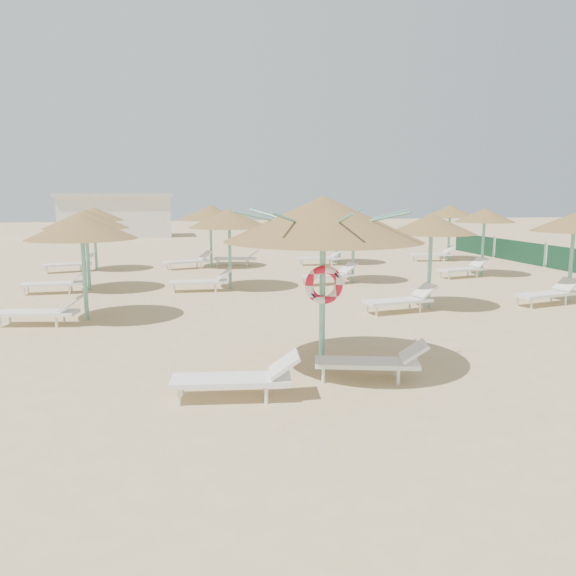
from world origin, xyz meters
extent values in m
plane|color=tan|center=(0.00, 0.00, 0.00)|extent=(120.00, 120.00, 0.00)
cylinder|color=#64AF9B|center=(0.31, -0.09, 1.33)|extent=(0.11, 0.11, 2.65)
cone|color=olive|center=(0.31, -0.09, 2.77)|extent=(3.53, 3.53, 0.80)
cylinder|color=#64AF9B|center=(0.31, -0.09, 2.50)|extent=(0.20, 0.20, 0.12)
cylinder|color=#64AF9B|center=(1.13, -0.09, 2.73)|extent=(1.60, 0.04, 0.40)
cylinder|color=#64AF9B|center=(0.89, 0.48, 2.73)|extent=(1.16, 1.16, 0.40)
cylinder|color=#64AF9B|center=(0.31, 0.72, 2.73)|extent=(0.04, 1.60, 0.40)
cylinder|color=#64AF9B|center=(-0.26, 0.48, 2.73)|extent=(1.16, 1.16, 0.40)
cylinder|color=#64AF9B|center=(-0.50, -0.09, 2.73)|extent=(1.60, 0.04, 0.40)
cylinder|color=#64AF9B|center=(-0.26, -0.67, 2.73)|extent=(1.16, 1.16, 0.40)
cylinder|color=#64AF9B|center=(0.31, -0.91, 2.73)|extent=(0.04, 1.60, 0.40)
cylinder|color=#64AF9B|center=(0.89, -0.67, 2.73)|extent=(1.16, 1.16, 0.40)
torus|color=red|center=(0.31, -0.19, 1.60)|extent=(0.70, 0.15, 0.70)
cylinder|color=white|center=(-2.30, -1.37, 0.14)|extent=(0.06, 0.06, 0.28)
cylinder|color=white|center=(-2.23, -0.88, 0.14)|extent=(0.06, 0.06, 0.28)
cylinder|color=white|center=(-0.98, -1.55, 0.14)|extent=(0.06, 0.06, 0.28)
cylinder|color=white|center=(-0.91, -1.07, 0.14)|extent=(0.06, 0.06, 0.28)
cube|color=white|center=(-1.48, -1.23, 0.32)|extent=(1.94, 0.87, 0.08)
cube|color=white|center=(-0.65, -1.35, 0.55)|extent=(0.56, 0.65, 0.36)
cylinder|color=white|center=(0.14, -0.82, 0.13)|extent=(0.06, 0.06, 0.26)
cylinder|color=white|center=(0.27, -0.36, 0.13)|extent=(0.06, 0.06, 0.26)
cylinder|color=white|center=(1.36, -1.16, 0.13)|extent=(0.06, 0.06, 0.26)
cylinder|color=white|center=(1.49, -0.71, 0.13)|extent=(0.06, 0.06, 0.26)
cube|color=white|center=(0.93, -0.79, 0.30)|extent=(1.88, 1.05, 0.08)
cube|color=white|center=(1.70, -1.01, 0.53)|extent=(0.59, 0.67, 0.34)
cylinder|color=#64AF9B|center=(-4.47, 5.21, 1.15)|extent=(0.11, 0.11, 2.30)
cone|color=olive|center=(-4.47, 5.21, 2.39)|extent=(2.75, 2.75, 0.62)
cylinder|color=#64AF9B|center=(-4.47, 5.21, 2.15)|extent=(0.20, 0.20, 0.12)
cylinder|color=white|center=(-6.40, 4.72, 0.14)|extent=(0.06, 0.06, 0.28)
cylinder|color=white|center=(-6.30, 5.21, 0.14)|extent=(0.06, 0.06, 0.28)
cylinder|color=white|center=(-5.07, 4.46, 0.14)|extent=(0.06, 0.06, 0.28)
cylinder|color=white|center=(-4.98, 4.95, 0.14)|extent=(0.06, 0.06, 0.28)
cube|color=white|center=(-5.57, 4.81, 0.32)|extent=(1.98, 0.97, 0.08)
cube|color=white|center=(-4.73, 4.65, 0.56)|extent=(0.59, 0.68, 0.36)
cylinder|color=#64AF9B|center=(-4.98, 9.94, 1.15)|extent=(0.11, 0.11, 2.30)
cone|color=olive|center=(-4.98, 9.94, 2.39)|extent=(2.78, 2.78, 0.63)
cylinder|color=#64AF9B|center=(-4.98, 9.94, 2.15)|extent=(0.20, 0.20, 0.12)
cylinder|color=white|center=(-6.87, 9.28, 0.14)|extent=(0.06, 0.06, 0.28)
cylinder|color=white|center=(-6.88, 9.78, 0.14)|extent=(0.06, 0.06, 0.28)
cylinder|color=white|center=(-5.52, 9.29, 0.14)|extent=(0.06, 0.06, 0.28)
cylinder|color=white|center=(-5.53, 9.79, 0.14)|extent=(0.06, 0.06, 0.28)
cube|color=white|center=(-6.08, 9.54, 0.32)|extent=(1.90, 0.64, 0.08)
cube|color=white|center=(-5.23, 9.54, 0.56)|extent=(0.49, 0.60, 0.36)
cylinder|color=#64AF9B|center=(-5.34, 15.22, 1.15)|extent=(0.11, 0.11, 2.30)
cone|color=olive|center=(-5.34, 15.22, 2.38)|extent=(2.52, 2.52, 0.57)
cylinder|color=#64AF9B|center=(-5.34, 15.22, 2.15)|extent=(0.20, 0.20, 0.12)
cylinder|color=white|center=(-7.15, 14.37, 0.14)|extent=(0.06, 0.06, 0.28)
cylinder|color=white|center=(-7.28, 14.85, 0.14)|extent=(0.06, 0.06, 0.28)
cylinder|color=white|center=(-5.84, 14.72, 0.14)|extent=(0.06, 0.06, 0.28)
cylinder|color=white|center=(-5.98, 15.21, 0.14)|extent=(0.06, 0.06, 0.28)
cube|color=white|center=(-6.44, 14.82, 0.32)|extent=(2.00, 1.10, 0.08)
cube|color=white|center=(-5.62, 15.04, 0.56)|extent=(0.63, 0.71, 0.36)
cylinder|color=#64AF9B|center=(-0.30, 9.33, 1.15)|extent=(0.11, 0.11, 2.30)
cone|color=olive|center=(-0.30, 9.33, 2.39)|extent=(2.78, 2.78, 0.63)
cylinder|color=#64AF9B|center=(-0.30, 9.33, 2.15)|extent=(0.20, 0.20, 0.12)
cylinder|color=white|center=(-2.21, 8.72, 0.14)|extent=(0.06, 0.06, 0.28)
cylinder|color=white|center=(-2.19, 9.22, 0.14)|extent=(0.06, 0.06, 0.28)
cylinder|color=white|center=(-0.86, 8.65, 0.14)|extent=(0.06, 0.06, 0.28)
cylinder|color=white|center=(-0.84, 9.15, 0.14)|extent=(0.06, 0.06, 0.28)
cube|color=white|center=(-1.40, 8.93, 0.32)|extent=(1.93, 0.71, 0.08)
cube|color=white|center=(-0.55, 8.89, 0.56)|extent=(0.51, 0.62, 0.36)
cylinder|color=#64AF9B|center=(-0.47, 15.22, 1.15)|extent=(0.11, 0.11, 2.30)
cone|color=olive|center=(-0.47, 15.22, 2.40)|extent=(2.87, 2.87, 0.65)
cylinder|color=#64AF9B|center=(-0.47, 15.22, 2.15)|extent=(0.20, 0.20, 0.12)
cylinder|color=white|center=(-2.27, 14.36, 0.14)|extent=(0.06, 0.06, 0.28)
cylinder|color=white|center=(-2.41, 14.84, 0.14)|extent=(0.06, 0.06, 0.28)
cylinder|color=white|center=(-0.97, 14.73, 0.14)|extent=(0.06, 0.06, 0.28)
cylinder|color=white|center=(-1.11, 15.21, 0.14)|extent=(0.06, 0.06, 0.28)
cube|color=white|center=(-1.57, 14.82, 0.32)|extent=(2.00, 1.12, 0.08)
cube|color=white|center=(-0.75, 15.05, 0.56)|extent=(0.63, 0.71, 0.36)
cylinder|color=white|center=(-0.21, 15.50, 0.14)|extent=(0.06, 0.06, 0.28)
cylinder|color=white|center=(-0.07, 15.98, 0.14)|extent=(0.06, 0.06, 0.28)
cylinder|color=white|center=(1.09, 15.13, 0.14)|extent=(0.06, 0.06, 0.28)
cylinder|color=white|center=(1.23, 15.61, 0.14)|extent=(0.06, 0.06, 0.28)
cube|color=white|center=(0.63, 15.52, 0.32)|extent=(2.00, 1.12, 0.08)
cube|color=white|center=(1.45, 15.29, 0.56)|extent=(0.63, 0.71, 0.36)
cylinder|color=#64AF9B|center=(4.81, 4.75, 1.15)|extent=(0.11, 0.11, 2.30)
cone|color=olive|center=(4.81, 4.75, 2.38)|extent=(2.43, 2.43, 0.55)
cylinder|color=#64AF9B|center=(4.81, 4.75, 2.15)|extent=(0.20, 0.20, 0.12)
cylinder|color=white|center=(2.96, 3.98, 0.14)|extent=(0.06, 0.06, 0.28)
cylinder|color=white|center=(2.88, 4.48, 0.14)|extent=(0.06, 0.06, 0.28)
cylinder|color=white|center=(4.29, 4.19, 0.14)|extent=(0.06, 0.06, 0.28)
cylinder|color=white|center=(4.22, 4.68, 0.14)|extent=(0.06, 0.06, 0.28)
cube|color=white|center=(3.71, 4.35, 0.32)|extent=(1.97, 0.90, 0.08)
cube|color=white|center=(4.55, 4.48, 0.56)|extent=(0.57, 0.67, 0.36)
cylinder|color=#64AF9B|center=(4.28, 9.81, 1.15)|extent=(0.11, 0.11, 2.30)
cone|color=olive|center=(4.28, 9.81, 2.38)|extent=(2.35, 2.35, 0.53)
cylinder|color=#64AF9B|center=(4.28, 9.81, 2.15)|extent=(0.20, 0.20, 0.12)
cylinder|color=white|center=(2.44, 9.01, 0.14)|extent=(0.06, 0.06, 0.28)
cylinder|color=white|center=(2.35, 9.51, 0.14)|extent=(0.06, 0.06, 0.28)
cylinder|color=white|center=(3.77, 9.28, 0.14)|extent=(0.06, 0.06, 0.28)
cylinder|color=white|center=(3.67, 9.77, 0.14)|extent=(0.06, 0.06, 0.28)
cube|color=white|center=(3.18, 9.41, 0.32)|extent=(1.98, 0.98, 0.08)
cube|color=white|center=(4.01, 9.58, 0.56)|extent=(0.59, 0.68, 0.36)
cylinder|color=#64AF9B|center=(5.47, 15.25, 1.15)|extent=(0.11, 0.11, 2.30)
cone|color=olive|center=(5.47, 15.25, 2.39)|extent=(2.59, 2.59, 0.58)
cylinder|color=#64AF9B|center=(5.47, 15.25, 2.15)|extent=(0.20, 0.20, 0.12)
cylinder|color=white|center=(3.56, 14.68, 0.14)|extent=(0.06, 0.06, 0.28)
cylinder|color=white|center=(3.60, 15.18, 0.14)|extent=(0.06, 0.06, 0.28)
cylinder|color=white|center=(4.90, 14.55, 0.14)|extent=(0.06, 0.06, 0.28)
cylinder|color=white|center=(4.95, 15.05, 0.14)|extent=(0.06, 0.06, 0.28)
cube|color=white|center=(4.37, 14.85, 0.32)|extent=(1.95, 0.79, 0.08)
cube|color=white|center=(5.22, 14.78, 0.56)|extent=(0.54, 0.64, 0.36)
cylinder|color=#64AF9B|center=(9.43, 4.82, 1.15)|extent=(0.11, 0.11, 2.30)
cone|color=olive|center=(9.43, 4.82, 2.38)|extent=(2.49, 2.49, 0.56)
cylinder|color=#64AF9B|center=(9.43, 4.82, 2.15)|extent=(0.20, 0.20, 0.12)
cylinder|color=white|center=(7.60, 4.01, 0.14)|extent=(0.06, 0.06, 0.28)
cylinder|color=white|center=(7.49, 4.50, 0.14)|extent=(0.06, 0.06, 0.28)
cylinder|color=white|center=(8.92, 4.28, 0.14)|extent=(0.06, 0.06, 0.28)
cylinder|color=white|center=(8.82, 4.77, 0.14)|extent=(0.06, 0.06, 0.28)
cube|color=white|center=(8.33, 4.42, 0.32)|extent=(1.99, 1.00, 0.08)
cube|color=white|center=(9.16, 4.59, 0.56)|extent=(0.60, 0.69, 0.36)
cylinder|color=#64AF9B|center=(9.84, 10.31, 1.15)|extent=(0.11, 0.11, 2.30)
cone|color=olive|center=(9.84, 10.31, 2.38)|extent=(2.36, 2.36, 0.53)
cylinder|color=#64AF9B|center=(9.84, 10.31, 2.15)|extent=(0.20, 0.20, 0.12)
cylinder|color=white|center=(8.01, 9.50, 0.14)|extent=(0.06, 0.06, 0.28)
cylinder|color=white|center=(7.90, 9.99, 0.14)|extent=(0.06, 0.06, 0.28)
cylinder|color=white|center=(9.33, 9.78, 0.14)|extent=(0.06, 0.06, 0.28)
cylinder|color=white|center=(9.22, 10.27, 0.14)|extent=(0.06, 0.06, 0.28)
cube|color=white|center=(8.74, 9.91, 0.32)|extent=(1.99, 1.01, 0.08)
cube|color=white|center=(9.57, 10.09, 0.56)|extent=(0.60, 0.69, 0.36)
cylinder|color=#64AF9B|center=(11.20, 15.61, 1.15)|extent=(0.11, 0.11, 2.30)
cone|color=olive|center=(11.20, 15.61, 2.38)|extent=(2.49, 2.49, 0.56)
cylinder|color=#64AF9B|center=(11.20, 15.61, 2.15)|extent=(0.20, 0.20, 0.12)
cylinder|color=white|center=(9.27, 15.09, 0.14)|extent=(0.06, 0.06, 0.28)
cylinder|color=white|center=(9.35, 15.59, 0.14)|extent=(0.06, 0.06, 0.28)
cylinder|color=white|center=(10.60, 14.88, 0.14)|extent=(0.06, 0.06, 0.28)
cylinder|color=white|center=(10.68, 15.37, 0.14)|extent=(0.06, 0.06, 0.28)
cube|color=white|center=(10.10, 15.21, 0.32)|extent=(1.98, 0.92, 0.08)
cube|color=white|center=(10.94, 15.08, 0.56)|extent=(0.58, 0.67, 0.36)
cube|color=silver|center=(-6.00, 35.00, 1.50)|extent=(8.00, 4.00, 3.00)
cube|color=beige|center=(-6.00, 35.00, 3.12)|extent=(8.40, 4.40, 0.25)
cube|color=#174630|center=(14.00, 14.00, 0.50)|extent=(0.08, 3.80, 1.00)
cylinder|color=#64AF9B|center=(14.00, 12.10, 0.55)|extent=(0.08, 0.08, 1.10)
cube|color=#174630|center=(14.00, 18.00, 0.50)|extent=(0.08, 3.80, 1.00)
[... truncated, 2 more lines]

